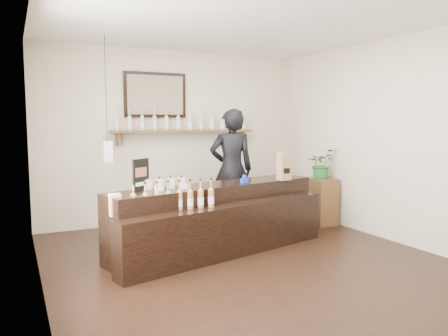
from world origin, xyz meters
name	(u,v)px	position (x,y,z in m)	size (l,w,h in m)	color
ground	(249,262)	(0.00, 0.00, 0.00)	(5.00, 5.00, 0.00)	black
room_shell	(250,117)	(0.00, 0.00, 1.70)	(5.00, 5.00, 5.00)	beige
back_wall_decor	(169,115)	(-0.15, 2.37, 1.76)	(2.66, 0.96, 1.69)	brown
counter	(220,220)	(-0.10, 0.59, 0.40)	(3.06, 1.47, 0.99)	black
promo_sign	(141,175)	(-1.11, 0.61, 1.03)	(0.23, 0.16, 0.38)	black
paper_bag	(284,166)	(0.93, 0.67, 1.03)	(0.19, 0.15, 0.38)	#977049
tape_dispenser	(245,180)	(0.30, 0.67, 0.89)	(0.13, 0.09, 0.11)	#1B37BE
side_cabinet	(320,201)	(2.00, 1.22, 0.37)	(0.38, 0.51, 0.74)	brown
potted_plant	(321,164)	(2.00, 1.22, 0.98)	(0.43, 0.37, 0.48)	#2C6F36
shopkeeper	(231,162)	(0.56, 1.55, 1.04)	(0.76, 0.50, 2.09)	black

